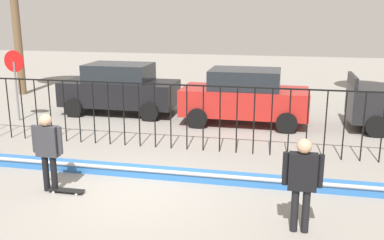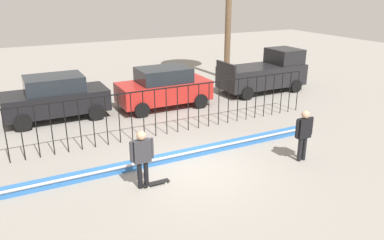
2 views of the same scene
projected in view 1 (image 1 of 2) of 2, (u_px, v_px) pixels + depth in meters
ground_plane at (133, 193)px, 9.47m from camera, size 60.00×60.00×0.00m
bowl_coping_ledge at (147, 172)px, 10.40m from camera, size 11.00×0.40×0.27m
perimeter_fence at (171, 109)px, 12.25m from camera, size 14.04×0.04×1.87m
skateboarder at (48, 146)px, 9.35m from camera, size 0.70×0.26×1.74m
skateboard at (66, 190)px, 9.48m from camera, size 0.80×0.20×0.07m
camera_operator at (302, 177)px, 7.59m from camera, size 0.70×0.26×1.73m
parked_car_black at (120, 88)px, 16.56m from camera, size 4.30×2.12×1.90m
parked_car_red at (244, 96)px, 15.04m from camera, size 4.30×2.12×1.90m
stop_sign at (15, 76)px, 15.31m from camera, size 0.76×0.07×2.50m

